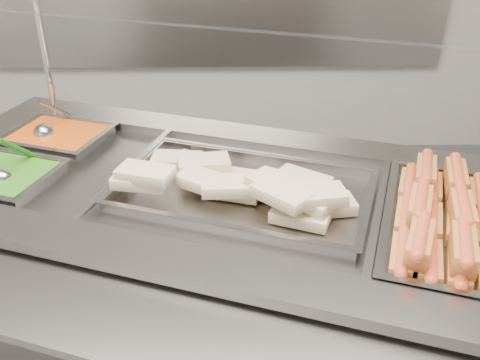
{
  "coord_description": "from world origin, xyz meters",
  "views": [
    {
      "loc": [
        0.16,
        -0.89,
        1.66
      ],
      "look_at": [
        0.19,
        0.4,
        0.92
      ],
      "focal_mm": 40.0,
      "sensor_mm": 36.0,
      "label": 1
    }
  ],
  "objects_px": {
    "ladle": "(45,132)",
    "steam_counter": "(225,304)",
    "sneeze_guard": "(247,36)",
    "serving_spoon": "(6,173)",
    "pan_wraps": "(243,196)",
    "pan_hotdogs": "(454,236)"
  },
  "relations": [
    {
      "from": "ladle",
      "to": "steam_counter",
      "type": "bearing_deg",
      "value": -29.95
    },
    {
      "from": "sneeze_guard",
      "to": "serving_spoon",
      "type": "xyz_separation_m",
      "value": [
        -0.7,
        -0.15,
        -0.36
      ]
    },
    {
      "from": "pan_wraps",
      "to": "serving_spoon",
      "type": "bearing_deg",
      "value": 173.37
    },
    {
      "from": "serving_spoon",
      "to": "sneeze_guard",
      "type": "bearing_deg",
      "value": 11.78
    },
    {
      "from": "serving_spoon",
      "to": "ladle",
      "type": "bearing_deg",
      "value": 84.86
    },
    {
      "from": "steam_counter",
      "to": "pan_wraps",
      "type": "bearing_deg",
      "value": -19.15
    },
    {
      "from": "ladle",
      "to": "serving_spoon",
      "type": "relative_size",
      "value": 1.1
    },
    {
      "from": "pan_hotdogs",
      "to": "pan_wraps",
      "type": "distance_m",
      "value": 0.57
    },
    {
      "from": "steam_counter",
      "to": "serving_spoon",
      "type": "height_order",
      "value": "serving_spoon"
    },
    {
      "from": "pan_hotdogs",
      "to": "ladle",
      "type": "relative_size",
      "value": 3.42
    },
    {
      "from": "steam_counter",
      "to": "serving_spoon",
      "type": "distance_m",
      "value": 0.78
    },
    {
      "from": "ladle",
      "to": "serving_spoon",
      "type": "distance_m",
      "value": 0.29
    },
    {
      "from": "steam_counter",
      "to": "pan_hotdogs",
      "type": "relative_size",
      "value": 3.25
    },
    {
      "from": "steam_counter",
      "to": "ladle",
      "type": "bearing_deg",
      "value": 150.05
    },
    {
      "from": "sneeze_guard",
      "to": "serving_spoon",
      "type": "distance_m",
      "value": 0.8
    },
    {
      "from": "serving_spoon",
      "to": "pan_hotdogs",
      "type": "bearing_deg",
      "value": -12.26
    },
    {
      "from": "sneeze_guard",
      "to": "pan_hotdogs",
      "type": "height_order",
      "value": "sneeze_guard"
    },
    {
      "from": "sneeze_guard",
      "to": "pan_hotdogs",
      "type": "distance_m",
      "value": 0.78
    },
    {
      "from": "pan_hotdogs",
      "to": "serving_spoon",
      "type": "bearing_deg",
      "value": 167.74
    },
    {
      "from": "steam_counter",
      "to": "pan_wraps",
      "type": "xyz_separation_m",
      "value": [
        0.06,
        -0.02,
        0.42
      ]
    },
    {
      "from": "ladle",
      "to": "serving_spoon",
      "type": "xyz_separation_m",
      "value": [
        -0.03,
        -0.29,
        0.0
      ]
    },
    {
      "from": "pan_hotdogs",
      "to": "steam_counter",
      "type": "bearing_deg",
      "value": 160.85
    }
  ]
}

